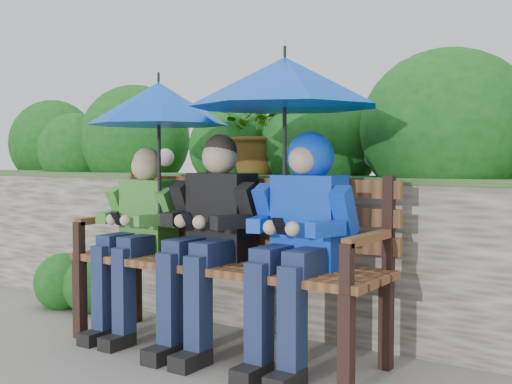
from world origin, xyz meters
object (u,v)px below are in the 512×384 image
Objects in this scene: boy_left at (137,229)px; park_bench at (230,250)px; umbrella_right at (285,82)px; umbrella_left at (159,104)px; boy_right at (300,228)px; boy_middle at (210,230)px.

park_bench is at bearing 8.56° from boy_left.
park_bench is at bearing 169.88° from umbrella_right.
umbrella_left is (-0.47, -0.10, 0.88)m from park_bench.
boy_right is at bearing 0.31° from umbrella_left.
umbrella_left is at bearing -179.69° from boy_right.
umbrella_right is (-0.11, 0.02, 0.78)m from boy_right.
boy_right reaches higher than park_bench.
umbrella_right is at bearing 171.40° from boy_right.
boy_right is 1.23m from umbrella_left.
boy_left reaches higher than park_bench.
boy_right is 0.79m from umbrella_right.
boy_right is (0.60, 0.01, 0.05)m from boy_middle.
boy_middle and boy_right have the same top height.
boy_middle is (-0.06, -0.11, 0.12)m from park_bench.
boy_left is 1.20m from boy_right.
boy_left is 1.39m from umbrella_right.
boy_right is at bearing -9.81° from park_bench.
boy_right is at bearing -8.60° from umbrella_right.
umbrella_left is at bearing 178.78° from boy_middle.
boy_left is 0.81m from umbrella_left.
boy_left is 1.15× the size of umbrella_right.
umbrella_right reaches higher than boy_middle.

